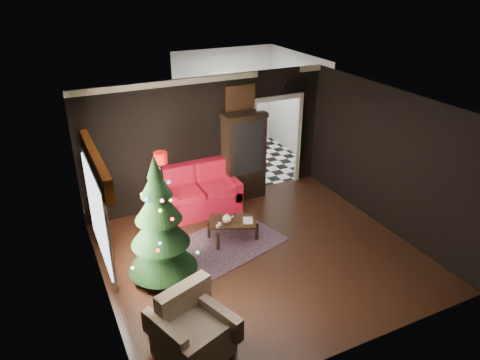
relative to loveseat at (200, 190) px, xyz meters
name	(u,v)px	position (x,y,z in m)	size (l,w,h in m)	color
floor	(261,255)	(0.40, -2.05, -0.50)	(5.50, 5.50, 0.00)	black
ceiling	(265,108)	(0.40, -2.05, 2.30)	(5.50, 5.50, 0.00)	white
wall_back	(208,141)	(0.40, 0.45, 0.90)	(5.50, 5.50, 0.00)	black
wall_front	(358,268)	(0.40, -4.55, 0.90)	(5.50, 5.50, 0.00)	black
wall_left	(97,224)	(-2.35, -2.05, 0.90)	(5.50, 5.50, 0.00)	black
wall_right	(387,160)	(3.15, -2.05, 0.90)	(5.50, 5.50, 0.00)	black
doorway	(276,144)	(2.10, 0.45, 0.55)	(1.10, 0.10, 2.10)	#F0E7CF
left_window	(97,214)	(-2.31, -1.85, 0.95)	(0.05, 1.60, 1.40)	white
valance	(95,163)	(-2.23, -1.85, 1.77)	(0.12, 2.10, 0.35)	#742F0A
kitchen_floor	(247,162)	(2.10, 1.95, -0.50)	(3.00, 3.00, 0.00)	white
kitchen_window	(224,88)	(2.10, 3.40, 1.20)	(0.70, 0.06, 0.70)	white
rug	(228,242)	(0.03, -1.40, -0.49)	(1.95, 1.42, 0.01)	#5C3D55
loveseat	(200,190)	(0.00, 0.00, 0.00)	(1.70, 0.90, 1.00)	#90020E
curio_cabinet	(244,158)	(1.15, 0.22, 0.45)	(0.90, 0.45, 1.90)	black
floor_lamp	(163,191)	(-0.88, -0.34, 0.33)	(0.27, 0.27, 1.63)	black
christmas_tree	(159,223)	(-1.39, -1.85, 0.55)	(1.16, 1.16, 2.22)	black
armchair	(192,328)	(-1.52, -3.68, -0.04)	(0.89, 0.89, 0.91)	beige
coffee_table	(233,229)	(0.16, -1.32, -0.29)	(0.88, 0.53, 0.40)	black
teapot	(227,219)	(0.03, -1.35, 0.00)	(0.19, 0.19, 0.18)	white
cup_a	(218,226)	(-0.19, -1.42, -0.07)	(0.06, 0.06, 0.05)	white
cup_b	(220,224)	(-0.13, -1.38, -0.06)	(0.07, 0.07, 0.06)	silver
book	(243,215)	(0.34, -1.42, 0.04)	(0.18, 0.02, 0.25)	#886A57
wall_clock	(289,87)	(2.35, 0.40, 1.88)	(0.32, 0.32, 0.06)	silver
painting	(240,99)	(1.15, 0.41, 1.75)	(0.62, 0.05, 0.52)	#A0633B
kitchen_counter	(229,133)	(2.10, 3.15, -0.05)	(1.80, 0.60, 0.90)	silver
kitchen_table	(242,155)	(1.80, 1.65, -0.12)	(0.70, 0.70, 0.75)	brown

